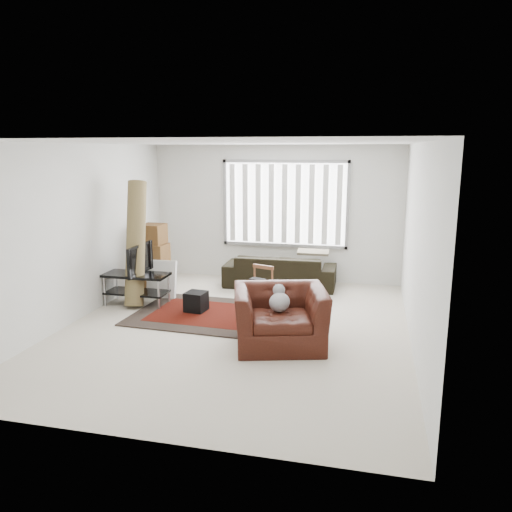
{
  "coord_description": "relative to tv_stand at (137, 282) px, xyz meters",
  "views": [
    {
      "loc": [
        1.92,
        -6.76,
        2.61
      ],
      "look_at": [
        0.24,
        0.31,
        1.05
      ],
      "focal_mm": 35.0,
      "sensor_mm": 36.0,
      "label": 1
    }
  ],
  "objects": [
    {
      "name": "tv_stand",
      "position": [
        0.0,
        0.0,
        0.0
      ],
      "size": [
        1.09,
        0.49,
        0.55
      ],
      "color": "black",
      "rests_on": "ground"
    },
    {
      "name": "room",
      "position": [
        1.98,
        -0.23,
        1.37
      ],
      "size": [
        6.0,
        6.02,
        2.71
      ],
      "color": "beige",
      "rests_on": "ground"
    },
    {
      "name": "moving_boxes",
      "position": [
        -0.13,
        1.02,
        0.18
      ],
      "size": [
        0.53,
        0.5,
        1.24
      ],
      "color": "brown",
      "rests_on": "ground"
    },
    {
      "name": "armchair",
      "position": [
        2.71,
        -1.21,
        0.06
      ],
      "size": [
        1.46,
        1.35,
        0.9
      ],
      "rotation": [
        0.0,
        0.0,
        0.27
      ],
      "color": "#39130B",
      "rests_on": "ground"
    },
    {
      "name": "sofa",
      "position": [
        2.16,
        1.71,
        0.02
      ],
      "size": [
        2.15,
        0.98,
        0.82
      ],
      "primitive_type": "imported",
      "rotation": [
        0.0,
        0.0,
        3.17
      ],
      "color": "black",
      "rests_on": "ground"
    },
    {
      "name": "side_chair",
      "position": [
        2.1,
        0.12,
        0.02
      ],
      "size": [
        0.5,
        0.5,
        0.75
      ],
      "rotation": [
        0.0,
        0.0,
        -0.32
      ],
      "color": "tan",
      "rests_on": "ground"
    },
    {
      "name": "persian_rug",
      "position": [
        1.52,
        -0.24,
        -0.38
      ],
      "size": [
        2.74,
        1.89,
        0.02
      ],
      "color": "black",
      "rests_on": "ground"
    },
    {
      "name": "white_flatpack",
      "position": [
        0.25,
        0.48,
        -0.05
      ],
      "size": [
        0.54,
        0.22,
        0.68
      ],
      "primitive_type": "cube",
      "rotation": [
        -0.19,
        0.0,
        0.02
      ],
      "color": "silver",
      "rests_on": "ground"
    },
    {
      "name": "subwoofer",
      "position": [
        1.12,
        -0.16,
        -0.21
      ],
      "size": [
        0.36,
        0.36,
        0.32
      ],
      "primitive_type": "cube",
      "rotation": [
        0.0,
        0.0,
        -0.13
      ],
      "color": "black",
      "rests_on": "persian_rug"
    },
    {
      "name": "tv",
      "position": [
        -0.0,
        0.0,
        0.41
      ],
      "size": [
        0.11,
        0.88,
        0.51
      ],
      "primitive_type": "imported",
      "rotation": [
        0.0,
        0.0,
        1.57
      ],
      "color": "black",
      "rests_on": "tv_stand"
    },
    {
      "name": "rolled_rug",
      "position": [
        -0.01,
        0.06,
        0.66
      ],
      "size": [
        0.45,
        0.87,
        2.11
      ],
      "primitive_type": "cylinder",
      "rotation": [
        -0.25,
        0.0,
        0.17
      ],
      "color": "brown",
      "rests_on": "ground"
    }
  ]
}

